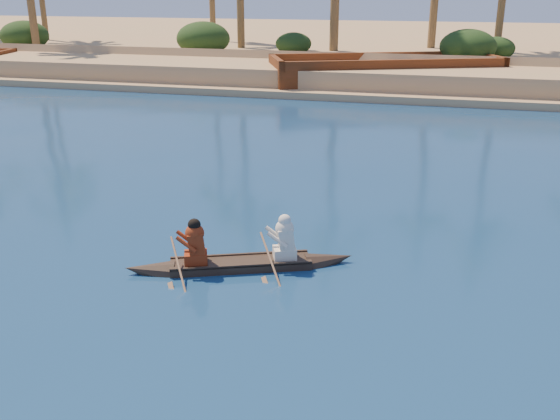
% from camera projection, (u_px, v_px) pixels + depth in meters
% --- Properties ---
extents(ground, '(160.00, 160.00, 0.00)m').
position_uv_depth(ground, '(506.00, 374.00, 9.18)').
color(ground, navy).
rests_on(ground, ground).
extents(sandy_embankment, '(150.00, 51.00, 1.50)m').
position_uv_depth(sandy_embankment, '(468.00, 48.00, 51.57)').
color(sandy_embankment, tan).
rests_on(sandy_embankment, ground).
extents(shrub_cluster, '(100.00, 6.00, 2.40)m').
position_uv_depth(shrub_cluster, '(473.00, 60.00, 37.37)').
color(shrub_cluster, black).
rests_on(shrub_cluster, ground).
extents(canoe, '(4.49, 2.35, 1.27)m').
position_uv_depth(canoe, '(241.00, 257.00, 12.56)').
color(canoe, '#30241A').
rests_on(canoe, ground).
extents(barge_mid, '(13.08, 8.78, 2.08)m').
position_uv_depth(barge_mid, '(385.00, 75.00, 34.62)').
color(barge_mid, '#642C15').
rests_on(barge_mid, ground).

